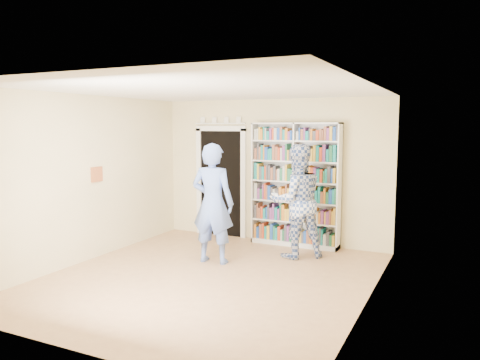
{
  "coord_description": "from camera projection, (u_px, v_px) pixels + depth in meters",
  "views": [
    {
      "loc": [
        3.26,
        -5.74,
        2.2
      ],
      "look_at": [
        0.08,
        0.9,
        1.35
      ],
      "focal_mm": 35.0,
      "sensor_mm": 36.0,
      "label": 1
    }
  ],
  "objects": [
    {
      "name": "paper_sheet",
      "position": [
        297.0,
        204.0,
        7.6
      ],
      "size": [
        0.19,
        0.05,
        0.28
      ],
      "primitive_type": "cube",
      "rotation": [
        0.0,
        0.0,
        0.23
      ],
      "color": "white",
      "rests_on": "man_plaid"
    },
    {
      "name": "wall_right",
      "position": [
        369.0,
        196.0,
        5.67
      ],
      "size": [
        0.0,
        5.0,
        5.0
      ],
      "primitive_type": "plane",
      "rotation": [
        1.57,
        0.0,
        -1.57
      ],
      "color": "beige",
      "rests_on": "floor"
    },
    {
      "name": "man_plaid",
      "position": [
        297.0,
        201.0,
        7.8
      ],
      "size": [
        1.17,
        1.13,
        1.9
      ],
      "primitive_type": "imported",
      "rotation": [
        0.0,
        0.0,
        3.79
      ],
      "color": "#2D468A",
      "rests_on": "floor"
    },
    {
      "name": "man_blue",
      "position": [
        213.0,
        203.0,
        7.48
      ],
      "size": [
        0.74,
        0.52,
        1.93
      ],
      "primitive_type": "imported",
      "rotation": [
        0.0,
        0.0,
        3.23
      ],
      "color": "#5D7CCF",
      "rests_on": "floor"
    },
    {
      "name": "bookshelf",
      "position": [
        295.0,
        184.0,
        8.54
      ],
      "size": [
        1.64,
        0.31,
        2.26
      ],
      "rotation": [
        0.0,
        0.0,
        0.34
      ],
      "color": "white",
      "rests_on": "floor"
    },
    {
      "name": "floor",
      "position": [
        209.0,
        278.0,
        6.79
      ],
      "size": [
        5.0,
        5.0,
        0.0
      ],
      "primitive_type": "plane",
      "color": "#A77651",
      "rests_on": "ground"
    },
    {
      "name": "ceiling",
      "position": [
        207.0,
        90.0,
        6.48
      ],
      "size": [
        5.0,
        5.0,
        0.0
      ],
      "primitive_type": "plane",
      "rotation": [
        3.14,
        0.0,
        0.0
      ],
      "color": "white",
      "rests_on": "wall_back"
    },
    {
      "name": "wall_left",
      "position": [
        87.0,
        178.0,
        7.6
      ],
      "size": [
        0.0,
        5.0,
        5.0
      ],
      "primitive_type": "plane",
      "rotation": [
        1.57,
        0.0,
        1.57
      ],
      "color": "beige",
      "rests_on": "floor"
    },
    {
      "name": "wall_back",
      "position": [
        273.0,
        171.0,
        8.88
      ],
      "size": [
        4.5,
        0.0,
        4.5
      ],
      "primitive_type": "plane",
      "rotation": [
        1.57,
        0.0,
        0.0
      ],
      "color": "beige",
      "rests_on": "floor"
    },
    {
      "name": "doorway",
      "position": [
        221.0,
        177.0,
        9.35
      ],
      "size": [
        1.1,
        0.08,
        2.43
      ],
      "color": "black",
      "rests_on": "floor"
    },
    {
      "name": "wall_art",
      "position": [
        97.0,
        174.0,
        7.77
      ],
      "size": [
        0.03,
        0.25,
        0.25
      ],
      "primitive_type": "cube",
      "color": "brown",
      "rests_on": "wall_left"
    }
  ]
}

